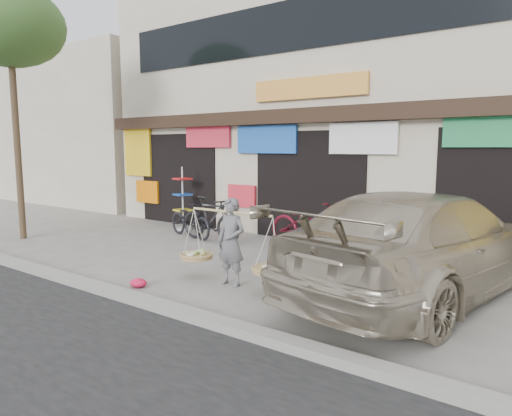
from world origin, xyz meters
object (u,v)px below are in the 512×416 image
Objects in this scene: bike_2 at (310,225)px; street_vendor at (231,246)px; bike_0 at (190,219)px; suv at (424,243)px; bike_1 at (210,219)px; display_rack at (183,204)px; street_tree at (9,27)px.

street_vendor is at bearing -169.93° from bike_2.
street_vendor is at bearing -112.68° from bike_0.
suv is (6.18, -1.20, 0.35)m from bike_0.
bike_1 is 0.31× the size of suv.
bike_1 is at bearing -24.06° from display_rack.
street_tree is at bearing 18.93° from suv.
display_rack is at bearing 54.48° from street_tree.
suv is at bearing -101.50° from bike_1.
street_vendor is 0.36× the size of suv.
bike_1 is (0.75, -0.06, 0.09)m from bike_0.
bike_1 is at bearing -80.50° from bike_0.
bike_2 reaches higher than bike_0.
street_vendor is (6.79, 0.02, -4.50)m from street_tree.
bike_0 is 3.25m from bike_2.
suv is at bearing -115.01° from bike_2.
street_tree is 2.91× the size of street_vendor.
suv is at bearing -14.91° from display_rack.
bike_0 is 1.22m from display_rack.
bike_0 is (-3.46, 2.59, -0.20)m from street_vendor.
display_rack reaches higher than bike_0.
display_rack reaches higher than bike_1.
street_tree is 6.33m from bike_0.
street_vendor reaches higher than bike_2.
street_vendor is 1.15× the size of bike_1.
street_vendor is 1.19× the size of bike_0.
bike_0 is at bearing 105.15° from bike_2.
street_tree reaches higher than bike_1.
street_tree is 1.04× the size of suv.
bike_0 is at bearing -0.50° from suv.
display_rack reaches higher than street_vendor.
bike_1 is at bearing -1.35° from suv.
street_tree reaches higher than bike_0.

